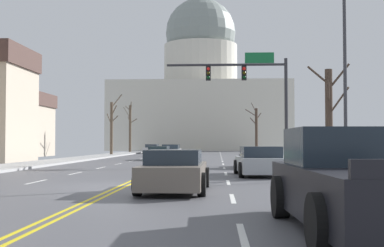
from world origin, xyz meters
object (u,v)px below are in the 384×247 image
at_px(sedan_near_00, 255,158).
at_px(sedan_oncoming_02, 152,149).
at_px(signal_gantry, 253,84).
at_px(street_lamp_right, 337,54).
at_px(sedan_near_02, 174,172).
at_px(pedestrian_00, 323,151).
at_px(bicycle_parked, 384,175).
at_px(pickup_truck_near_03, 354,185).
at_px(sedan_oncoming_01, 171,151).
at_px(sedan_near_01, 260,162).
at_px(sedan_oncoming_00, 158,153).
at_px(pedestrian_01, 367,154).

height_order(sedan_near_00, sedan_oncoming_02, sedan_oncoming_02).
height_order(signal_gantry, street_lamp_right, street_lamp_right).
height_order(signal_gantry, sedan_near_02, signal_gantry).
bearing_deg(sedan_oncoming_02, pedestrian_00, -70.85).
bearing_deg(bicycle_parked, pickup_truck_near_03, -111.38).
height_order(sedan_near_02, sedan_oncoming_01, sedan_oncoming_01).
relative_size(sedan_oncoming_01, pedestrian_00, 2.68).
bearing_deg(pedestrian_00, sedan_near_02, -120.66).
height_order(sedan_near_01, sedan_oncoming_00, sedan_near_01).
bearing_deg(pedestrian_01, sedan_oncoming_01, 106.36).
relative_size(pickup_truck_near_03, pedestrian_00, 3.39).
height_order(sedan_oncoming_01, sedan_oncoming_02, sedan_oncoming_01).
height_order(sedan_oncoming_01, pedestrian_00, pedestrian_00).
relative_size(signal_gantry, sedan_oncoming_02, 1.80).
height_order(sedan_near_01, pedestrian_01, pedestrian_01).
distance_m(signal_gantry, street_lamp_right, 13.18).
bearing_deg(sedan_oncoming_02, pickup_truck_near_03, -79.47).
bearing_deg(sedan_oncoming_01, signal_gantry, -70.31).
height_order(sedan_near_00, sedan_near_01, sedan_near_01).
distance_m(street_lamp_right, sedan_oncoming_01, 34.75).
distance_m(sedan_near_01, sedan_oncoming_01, 31.99).
distance_m(street_lamp_right, sedan_near_00, 10.16).
bearing_deg(sedan_near_02, pedestrian_00, 59.34).
distance_m(sedan_near_02, sedan_oncoming_02, 51.58).
bearing_deg(sedan_oncoming_00, street_lamp_right, -65.90).
relative_size(signal_gantry, pickup_truck_near_03, 1.45).
bearing_deg(sedan_oncoming_00, sedan_near_01, -71.25).
relative_size(sedan_near_02, sedan_oncoming_02, 1.01).
bearing_deg(bicycle_parked, sedan_oncoming_01, 104.26).
bearing_deg(pickup_truck_near_03, sedan_oncoming_01, 98.94).
distance_m(sedan_oncoming_00, bicycle_parked, 28.57).
height_order(sedan_oncoming_01, pedestrian_01, pedestrian_01).
relative_size(street_lamp_right, sedan_near_01, 1.81).
xyz_separation_m(street_lamp_right, sedan_near_00, (-2.67, 8.75, -4.42)).
xyz_separation_m(sedan_near_01, pickup_truck_near_03, (0.37, -13.88, 0.16)).
xyz_separation_m(sedan_near_01, sedan_oncoming_01, (-6.73, 31.28, -0.02)).
xyz_separation_m(signal_gantry, sedan_near_00, (-0.20, -4.19, -4.70)).
distance_m(sedan_oncoming_00, pedestrian_00, 18.88).
relative_size(sedan_near_02, sedan_oncoming_01, 1.04).
xyz_separation_m(sedan_near_02, pedestrian_00, (6.63, 11.18, 0.45)).
bearing_deg(pedestrian_00, pickup_truck_near_03, -100.01).
height_order(sedan_near_02, sedan_oncoming_02, sedan_near_02).
relative_size(street_lamp_right, pickup_truck_near_03, 1.50).
xyz_separation_m(street_lamp_right, pedestrian_01, (0.58, -1.84, -3.95)).
xyz_separation_m(signal_gantry, pedestrian_00, (3.03, -7.24, -4.22)).
bearing_deg(pickup_truck_near_03, sedan_near_02, 117.86).
relative_size(signal_gantry, pedestrian_00, 4.92).
xyz_separation_m(pickup_truck_near_03, sedan_oncoming_00, (-7.08, 33.64, -0.22)).
relative_size(pickup_truck_near_03, bicycle_parked, 3.08).
distance_m(sedan_oncoming_01, pedestrian_00, 29.24).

